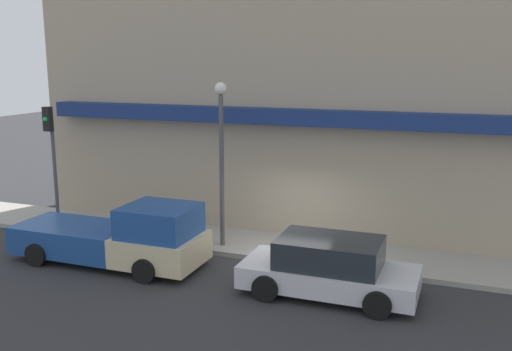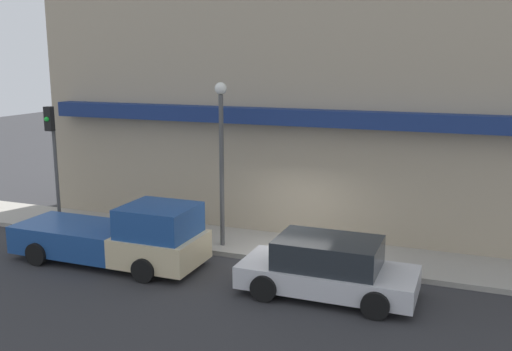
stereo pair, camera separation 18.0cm
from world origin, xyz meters
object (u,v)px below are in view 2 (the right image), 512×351
Objects in this scene: pickup_truck at (120,237)px; traffic_light at (53,146)px; street_lamp at (221,144)px; parked_car at (328,268)px; fire_hydrant at (305,245)px.

pickup_truck is 1.39× the size of traffic_light.
pickup_truck is 4.01m from street_lamp.
pickup_truck is 6.11m from parked_car.
fire_hydrant is (-1.24, 2.18, -0.23)m from parked_car.
parked_car is 2.52m from fire_hydrant.
traffic_light is (-9.95, 1.93, 2.25)m from parked_car.
parked_car is at bearing -10.96° from traffic_light.
street_lamp is 1.21× the size of traffic_light.
fire_hydrant is (4.86, 2.18, -0.32)m from pickup_truck.
pickup_truck reaches higher than parked_car.
fire_hydrant is at bearing 1.69° from traffic_light.
parked_car is at bearing -29.56° from street_lamp.
street_lamp is 6.08m from traffic_light.
parked_car is 5.17m from street_lamp.
parked_car is 0.87× the size of street_lamp.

